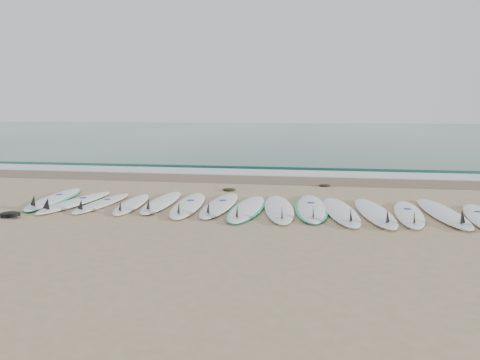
# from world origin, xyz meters

# --- Properties ---
(ground) EXTENTS (120.00, 120.00, 0.00)m
(ground) POSITION_xyz_m (0.00, 0.00, 0.00)
(ground) COLOR tan
(ocean) EXTENTS (120.00, 55.00, 0.03)m
(ocean) POSITION_xyz_m (0.00, 32.50, 0.01)
(ocean) COLOR #215A50
(ocean) RESTS_ON ground
(wet_sand_band) EXTENTS (120.00, 1.80, 0.01)m
(wet_sand_band) POSITION_xyz_m (0.00, 4.10, 0.01)
(wet_sand_band) COLOR brown
(wet_sand_band) RESTS_ON ground
(foam_band) EXTENTS (120.00, 1.40, 0.04)m
(foam_band) POSITION_xyz_m (0.00, 5.50, 0.02)
(foam_band) COLOR silver
(foam_band) RESTS_ON ground
(wave_crest) EXTENTS (120.00, 1.00, 0.10)m
(wave_crest) POSITION_xyz_m (0.00, 7.00, 0.05)
(wave_crest) COLOR #215A50
(wave_crest) RESTS_ON ground
(surfboard_0) EXTENTS (1.04, 2.85, 0.35)m
(surfboard_0) POSITION_xyz_m (-4.54, 0.06, 0.05)
(surfboard_0) COLOR white
(surfboard_0) RESTS_ON ground
(surfboard_1) EXTENTS (0.83, 2.70, 0.34)m
(surfboard_1) POSITION_xyz_m (-3.87, -0.24, 0.06)
(surfboard_1) COLOR white
(surfboard_1) RESTS_ON ground
(surfboard_2) EXTENTS (0.62, 2.36, 0.30)m
(surfboard_2) POSITION_xyz_m (-3.25, -0.21, 0.05)
(surfboard_2) COLOR white
(surfboard_2) RESTS_ON ground
(surfboard_3) EXTENTS (0.73, 2.33, 0.29)m
(surfboard_3) POSITION_xyz_m (-2.55, -0.21, 0.05)
(surfboard_3) COLOR white
(surfboard_3) RESTS_ON ground
(surfboard_4) EXTENTS (0.65, 2.61, 0.33)m
(surfboard_4) POSITION_xyz_m (-1.97, 0.07, 0.06)
(surfboard_4) COLOR white
(surfboard_4) RESTS_ON ground
(surfboard_5) EXTENTS (0.83, 2.82, 0.36)m
(surfboard_5) POSITION_xyz_m (-1.30, -0.15, 0.06)
(surfboard_5) COLOR white
(surfboard_5) RESTS_ON ground
(surfboard_6) EXTENTS (0.62, 2.78, 0.35)m
(surfboard_6) POSITION_xyz_m (-0.63, -0.03, 0.06)
(surfboard_6) COLOR white
(surfboard_6) RESTS_ON ground
(surfboard_7) EXTENTS (0.76, 2.76, 0.35)m
(surfboard_7) POSITION_xyz_m (-0.00, -0.24, 0.05)
(surfboard_7) COLOR white
(surfboard_7) RESTS_ON ground
(surfboard_8) EXTENTS (0.98, 2.89, 0.36)m
(surfboard_8) POSITION_xyz_m (0.66, -0.19, 0.06)
(surfboard_8) COLOR white
(surfboard_8) RESTS_ON ground
(surfboard_9) EXTENTS (0.83, 2.88, 0.36)m
(surfboard_9) POSITION_xyz_m (1.31, 0.03, 0.05)
(surfboard_9) COLOR white
(surfboard_9) RESTS_ON ground
(surfboard_10) EXTENTS (0.95, 2.87, 0.36)m
(surfboard_10) POSITION_xyz_m (1.91, -0.24, 0.06)
(surfboard_10) COLOR white
(surfboard_10) RESTS_ON ground
(surfboard_11) EXTENTS (0.88, 2.86, 0.36)m
(surfboard_11) POSITION_xyz_m (2.57, -0.24, 0.06)
(surfboard_11) COLOR white
(surfboard_11) RESTS_ON ground
(surfboard_12) EXTENTS (0.74, 2.60, 0.33)m
(surfboard_12) POSITION_xyz_m (3.22, -0.23, 0.06)
(surfboard_12) COLOR white
(surfboard_12) RESTS_ON ground
(surfboard_13) EXTENTS (0.80, 2.91, 0.37)m
(surfboard_13) POSITION_xyz_m (3.90, -0.06, 0.06)
(surfboard_13) COLOR silver
(surfboard_13) RESTS_ON ground
(seaweed_near) EXTENTS (0.35, 0.28, 0.07)m
(seaweed_near) POSITION_xyz_m (-0.82, 2.05, 0.03)
(seaweed_near) COLOR black
(seaweed_near) RESTS_ON ground
(seaweed_far) EXTENTS (0.32, 0.25, 0.06)m
(seaweed_far) POSITION_xyz_m (1.63, 3.17, 0.03)
(seaweed_far) COLOR black
(seaweed_far) RESTS_ON ground
(leash_coil) EXTENTS (0.46, 0.36, 0.11)m
(leash_coil) POSITION_xyz_m (-4.48, -1.57, 0.05)
(leash_coil) COLOR black
(leash_coil) RESTS_ON ground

